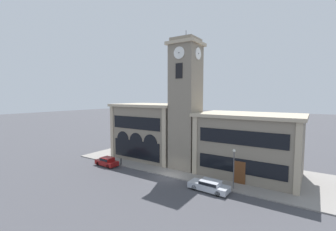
% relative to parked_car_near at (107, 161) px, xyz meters
% --- Properties ---
extents(ground_plane, '(300.00, 300.00, 0.00)m').
position_rel_parked_car_near_xyz_m(ground_plane, '(11.27, 1.18, -0.74)').
color(ground_plane, '#424247').
extents(sidewalk_kerb, '(39.74, 13.39, 0.15)m').
position_rel_parked_car_near_xyz_m(sidewalk_kerb, '(11.27, 7.87, -0.67)').
color(sidewalk_kerb, gray).
rests_on(sidewalk_kerb, ground_plane).
extents(clock_tower, '(4.74, 4.74, 21.30)m').
position_rel_parked_car_near_xyz_m(clock_tower, '(11.27, 6.06, 9.36)').
color(clock_tower, gray).
rests_on(clock_tower, ground_plane).
extents(town_hall_left_wing, '(13.04, 9.22, 9.99)m').
position_rel_parked_car_near_xyz_m(town_hall_left_wing, '(2.78, 8.27, 4.28)').
color(town_hall_left_wing, gray).
rests_on(town_hall_left_wing, ground_plane).
extents(town_hall_right_wing, '(14.25, 9.22, 8.93)m').
position_rel_parked_car_near_xyz_m(town_hall_right_wing, '(20.36, 8.28, 3.75)').
color(town_hall_right_wing, gray).
rests_on(town_hall_right_wing, ground_plane).
extents(parked_car_near, '(4.12, 1.91, 1.42)m').
position_rel_parked_car_near_xyz_m(parked_car_near, '(0.00, 0.00, 0.00)').
color(parked_car_near, maroon).
rests_on(parked_car_near, ground_plane).
extents(parked_car_mid, '(4.94, 2.09, 1.31)m').
position_rel_parked_car_near_xyz_m(parked_car_mid, '(17.92, -0.00, -0.05)').
color(parked_car_mid, '#B2B7C1').
rests_on(parked_car_mid, ground_plane).
extents(street_lamp, '(0.36, 0.36, 4.89)m').
position_rel_parked_car_near_xyz_m(street_lamp, '(20.24, 1.93, 2.69)').
color(street_lamp, '#4C4C51').
rests_on(street_lamp, sidewalk_kerb).
extents(bollard, '(0.18, 0.18, 1.06)m').
position_rel_parked_car_near_xyz_m(bollard, '(1.75, 1.45, -0.07)').
color(bollard, black).
rests_on(bollard, sidewalk_kerb).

